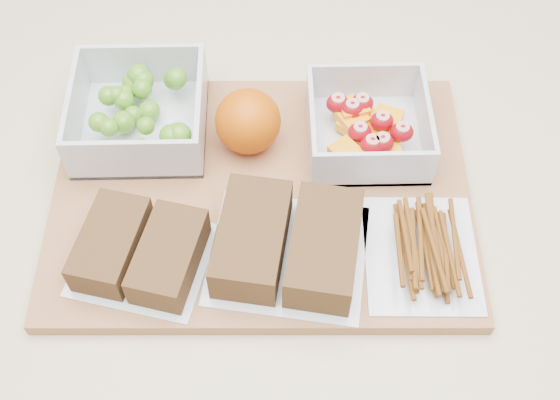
# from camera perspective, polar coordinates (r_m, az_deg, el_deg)

# --- Properties ---
(counter) EXTENTS (1.20, 0.90, 0.90)m
(counter) POSITION_cam_1_polar(r_m,az_deg,el_deg) (1.12, 0.14, -13.34)
(counter) COLOR beige
(counter) RESTS_ON ground
(cutting_board) EXTENTS (0.43, 0.31, 0.02)m
(cutting_board) POSITION_cam_1_polar(r_m,az_deg,el_deg) (0.71, -1.49, 0.47)
(cutting_board) COLOR #A36B43
(cutting_board) RESTS_ON counter
(grape_container) EXTENTS (0.14, 0.14, 0.06)m
(grape_container) POSITION_cam_1_polar(r_m,az_deg,el_deg) (0.75, -11.21, 7.07)
(grape_container) COLOR silver
(grape_container) RESTS_ON cutting_board
(fruit_container) EXTENTS (0.12, 0.12, 0.05)m
(fruit_container) POSITION_cam_1_polar(r_m,az_deg,el_deg) (0.74, 7.09, 5.85)
(fruit_container) COLOR silver
(fruit_container) RESTS_ON cutting_board
(orange) EXTENTS (0.07, 0.07, 0.07)m
(orange) POSITION_cam_1_polar(r_m,az_deg,el_deg) (0.72, -2.62, 6.40)
(orange) COLOR #C45104
(orange) RESTS_ON cutting_board
(sandwich_bag_left) EXTENTS (0.14, 0.13, 0.04)m
(sandwich_bag_left) POSITION_cam_1_polar(r_m,az_deg,el_deg) (0.66, -11.30, -4.06)
(sandwich_bag_left) COLOR silver
(sandwich_bag_left) RESTS_ON cutting_board
(sandwich_bag_center) EXTENTS (0.16, 0.15, 0.04)m
(sandwich_bag_center) POSITION_cam_1_polar(r_m,az_deg,el_deg) (0.65, 0.65, -3.59)
(sandwich_bag_center) COLOR silver
(sandwich_bag_center) RESTS_ON cutting_board
(pretzel_bag) EXTENTS (0.11, 0.13, 0.03)m
(pretzel_bag) POSITION_cam_1_polar(r_m,az_deg,el_deg) (0.67, 11.55, -3.79)
(pretzel_bag) COLOR silver
(pretzel_bag) RESTS_ON cutting_board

